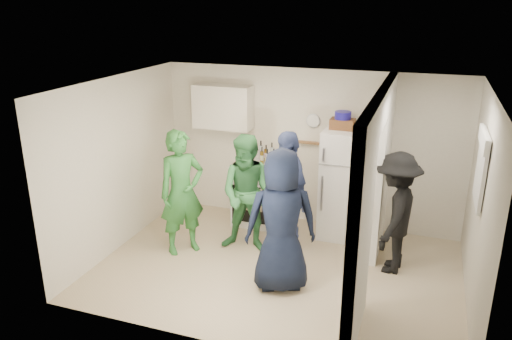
# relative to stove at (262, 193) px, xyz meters

# --- Properties ---
(floor) EXTENTS (4.80, 4.80, 0.00)m
(floor) POSITION_rel_stove_xyz_m (0.69, -1.37, -0.51)
(floor) COLOR tan
(floor) RESTS_ON ground
(wall_back) EXTENTS (4.80, 0.00, 4.80)m
(wall_back) POSITION_rel_stove_xyz_m (0.69, 0.33, 0.74)
(wall_back) COLOR silver
(wall_back) RESTS_ON floor
(wall_front) EXTENTS (4.80, 0.00, 4.80)m
(wall_front) POSITION_rel_stove_xyz_m (0.69, -3.07, 0.74)
(wall_front) COLOR silver
(wall_front) RESTS_ON floor
(wall_left) EXTENTS (0.00, 3.40, 3.40)m
(wall_left) POSITION_rel_stove_xyz_m (-1.71, -1.37, 0.74)
(wall_left) COLOR silver
(wall_left) RESTS_ON floor
(wall_right) EXTENTS (0.00, 3.40, 3.40)m
(wall_right) POSITION_rel_stove_xyz_m (3.09, -1.37, 0.74)
(wall_right) COLOR silver
(wall_right) RESTS_ON floor
(ceiling) EXTENTS (4.80, 4.80, 0.00)m
(ceiling) POSITION_rel_stove_xyz_m (0.69, -1.37, 1.99)
(ceiling) COLOR white
(ceiling) RESTS_ON wall_back
(partition_pier_back) EXTENTS (0.12, 1.20, 2.50)m
(partition_pier_back) POSITION_rel_stove_xyz_m (1.89, -0.27, 0.74)
(partition_pier_back) COLOR silver
(partition_pier_back) RESTS_ON floor
(partition_pier_front) EXTENTS (0.12, 1.20, 2.50)m
(partition_pier_front) POSITION_rel_stove_xyz_m (1.89, -2.47, 0.74)
(partition_pier_front) COLOR silver
(partition_pier_front) RESTS_ON floor
(partition_header) EXTENTS (0.12, 1.00, 0.40)m
(partition_header) POSITION_rel_stove_xyz_m (1.89, -1.37, 1.79)
(partition_header) COLOR silver
(partition_header) RESTS_ON partition_pier_back
(stove) EXTENTS (0.85, 0.71, 1.02)m
(stove) POSITION_rel_stove_xyz_m (0.00, 0.00, 0.00)
(stove) COLOR white
(stove) RESTS_ON floor
(upper_cabinet) EXTENTS (0.95, 0.34, 0.70)m
(upper_cabinet) POSITION_rel_stove_xyz_m (-0.71, 0.15, 1.34)
(upper_cabinet) COLOR silver
(upper_cabinet) RESTS_ON wall_back
(fridge) EXTENTS (0.69, 0.67, 1.68)m
(fridge) POSITION_rel_stove_xyz_m (1.34, -0.03, 0.33)
(fridge) COLOR white
(fridge) RESTS_ON floor
(wicker_basket) EXTENTS (0.35, 0.25, 0.15)m
(wicker_basket) POSITION_rel_stove_xyz_m (1.24, 0.02, 1.25)
(wicker_basket) COLOR brown
(wicker_basket) RESTS_ON fridge
(blue_bowl) EXTENTS (0.24, 0.24, 0.11)m
(blue_bowl) POSITION_rel_stove_xyz_m (1.24, 0.02, 1.38)
(blue_bowl) COLOR navy
(blue_bowl) RESTS_ON wicker_basket
(yellow_cup_stack_top) EXTENTS (0.09, 0.09, 0.25)m
(yellow_cup_stack_top) POSITION_rel_stove_xyz_m (1.56, -0.13, 1.30)
(yellow_cup_stack_top) COLOR yellow
(yellow_cup_stack_top) RESTS_ON fridge
(wall_clock) EXTENTS (0.22, 0.02, 0.22)m
(wall_clock) POSITION_rel_stove_xyz_m (0.74, 0.31, 1.19)
(wall_clock) COLOR white
(wall_clock) RESTS_ON wall_back
(spice_shelf) EXTENTS (0.35, 0.08, 0.03)m
(spice_shelf) POSITION_rel_stove_xyz_m (0.69, 0.28, 0.84)
(spice_shelf) COLOR olive
(spice_shelf) RESTS_ON wall_back
(nook_window) EXTENTS (0.03, 0.70, 0.80)m
(nook_window) POSITION_rel_stove_xyz_m (3.07, -1.17, 1.14)
(nook_window) COLOR black
(nook_window) RESTS_ON wall_right
(nook_window_frame) EXTENTS (0.04, 0.76, 0.86)m
(nook_window_frame) POSITION_rel_stove_xyz_m (3.05, -1.17, 1.14)
(nook_window_frame) COLOR white
(nook_window_frame) RESTS_ON wall_right
(nook_valance) EXTENTS (0.04, 0.82, 0.18)m
(nook_valance) POSITION_rel_stove_xyz_m (3.03, -1.17, 1.49)
(nook_valance) COLOR white
(nook_valance) RESTS_ON wall_right
(yellow_cup_stack_stove) EXTENTS (0.09, 0.09, 0.25)m
(yellow_cup_stack_stove) POSITION_rel_stove_xyz_m (-0.12, -0.22, 0.63)
(yellow_cup_stack_stove) COLOR #EAFF15
(yellow_cup_stack_stove) RESTS_ON stove
(red_cup) EXTENTS (0.09, 0.09, 0.12)m
(red_cup) POSITION_rel_stove_xyz_m (0.22, -0.20, 0.57)
(red_cup) COLOR #AF0B20
(red_cup) RESTS_ON stove
(person_green_left) EXTENTS (0.76, 0.78, 1.81)m
(person_green_left) POSITION_rel_stove_xyz_m (-0.75, -1.29, 0.40)
(person_green_left) COLOR #2F7636
(person_green_left) RESTS_ON floor
(person_green_center) EXTENTS (0.90, 0.74, 1.73)m
(person_green_center) POSITION_rel_stove_xyz_m (0.13, -0.95, 0.36)
(person_green_center) COLOR #377D3F
(person_green_center) RESTS_ON floor
(person_denim) EXTENTS (1.03, 1.10, 1.81)m
(person_denim) POSITION_rel_stove_xyz_m (0.66, -0.84, 0.40)
(person_denim) COLOR #374479
(person_denim) RESTS_ON floor
(person_navy) EXTENTS (1.05, 0.89, 1.83)m
(person_navy) POSITION_rel_stove_xyz_m (0.85, -1.77, 0.41)
(person_navy) COLOR black
(person_navy) RESTS_ON floor
(person_nook) EXTENTS (0.74, 1.14, 1.66)m
(person_nook) POSITION_rel_stove_xyz_m (2.14, -0.85, 0.32)
(person_nook) COLOR black
(person_nook) RESTS_ON floor
(bottle_a) EXTENTS (0.06, 0.06, 0.26)m
(bottle_a) POSITION_rel_stove_xyz_m (-0.27, 0.12, 0.64)
(bottle_a) COLOR brown
(bottle_a) RESTS_ON stove
(bottle_b) EXTENTS (0.08, 0.08, 0.27)m
(bottle_b) POSITION_rel_stove_xyz_m (-0.19, -0.07, 0.64)
(bottle_b) COLOR #1E4818
(bottle_b) RESTS_ON stove
(bottle_c) EXTENTS (0.07, 0.07, 0.32)m
(bottle_c) POSITION_rel_stove_xyz_m (-0.07, 0.16, 0.67)
(bottle_c) COLOR silver
(bottle_c) RESTS_ON stove
(bottle_d) EXTENTS (0.06, 0.06, 0.29)m
(bottle_d) POSITION_rel_stove_xyz_m (0.02, -0.06, 0.65)
(bottle_d) COLOR brown
(bottle_d) RESTS_ON stove
(bottle_e) EXTENTS (0.06, 0.06, 0.31)m
(bottle_e) POSITION_rel_stove_xyz_m (0.11, 0.17, 0.66)
(bottle_e) COLOR silver
(bottle_e) RESTS_ON stove
(bottle_f) EXTENTS (0.07, 0.07, 0.25)m
(bottle_f) POSITION_rel_stove_xyz_m (0.19, 0.03, 0.64)
(bottle_f) COLOR #163D24
(bottle_f) RESTS_ON stove
(bottle_g) EXTENTS (0.07, 0.07, 0.25)m
(bottle_g) POSITION_rel_stove_xyz_m (0.28, 0.12, 0.64)
(bottle_g) COLOR #A18E34
(bottle_g) RESTS_ON stove
(bottle_h) EXTENTS (0.06, 0.06, 0.28)m
(bottle_h) POSITION_rel_stove_xyz_m (-0.30, -0.11, 0.65)
(bottle_h) COLOR #B7BBC4
(bottle_h) RESTS_ON stove
(bottle_i) EXTENTS (0.06, 0.06, 0.28)m
(bottle_i) POSITION_rel_stove_xyz_m (0.04, 0.10, 0.65)
(bottle_i) COLOR #54390E
(bottle_i) RESTS_ON stove
(bottle_j) EXTENTS (0.07, 0.07, 0.26)m
(bottle_j) POSITION_rel_stove_xyz_m (0.30, -0.12, 0.64)
(bottle_j) COLOR #256C27
(bottle_j) RESTS_ON stove
(bottle_k) EXTENTS (0.06, 0.06, 0.29)m
(bottle_k) POSITION_rel_stove_xyz_m (-0.21, 0.05, 0.65)
(bottle_k) COLOR #9A4323
(bottle_k) RESTS_ON stove
(bottle_l) EXTENTS (0.07, 0.07, 0.29)m
(bottle_l) POSITION_rel_stove_xyz_m (0.14, -0.16, 0.66)
(bottle_l) COLOR gray
(bottle_l) RESTS_ON stove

